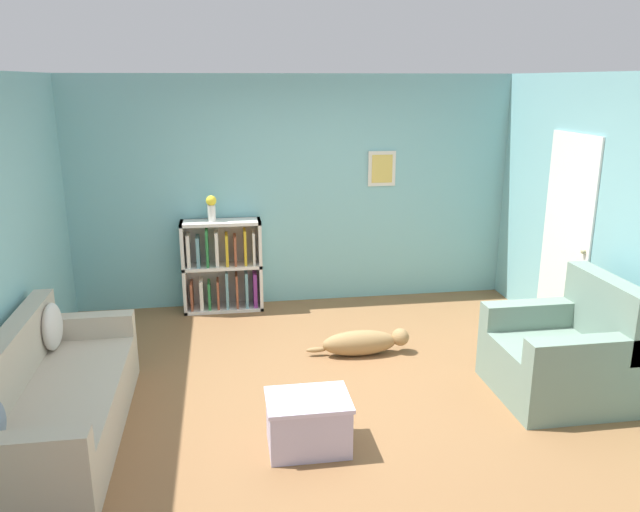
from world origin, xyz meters
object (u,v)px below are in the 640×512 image
at_px(couch, 53,402).
at_px(coffee_table, 308,421).
at_px(bookshelf, 223,267).
at_px(recliner_chair, 564,355).
at_px(vase, 211,207).
at_px(dog, 363,342).

height_order(couch, coffee_table, couch).
bearing_deg(bookshelf, coffee_table, -79.02).
xyz_separation_m(couch, bookshelf, (1.23, 2.53, 0.20)).
relative_size(recliner_chair, vase, 3.50).
bearing_deg(recliner_chair, couch, -179.20).
bearing_deg(dog, vase, 133.96).
height_order(bookshelf, dog, bookshelf).
relative_size(couch, coffee_table, 3.51).
distance_m(couch, recliner_chair, 4.00).
distance_m(couch, coffee_table, 1.85).
distance_m(recliner_chair, vase, 3.86).
height_order(coffee_table, dog, coffee_table).
bearing_deg(dog, bookshelf, 131.68).
distance_m(couch, bookshelf, 2.82).
xyz_separation_m(couch, dog, (2.54, 1.07, -0.17)).
bearing_deg(vase, bookshelf, 10.66).
distance_m(recliner_chair, coffee_table, 2.24).
height_order(recliner_chair, vase, vase).
bearing_deg(couch, vase, 65.55).
height_order(dog, vase, vase).
bearing_deg(coffee_table, couch, 167.47).
bearing_deg(recliner_chair, vase, 139.27).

